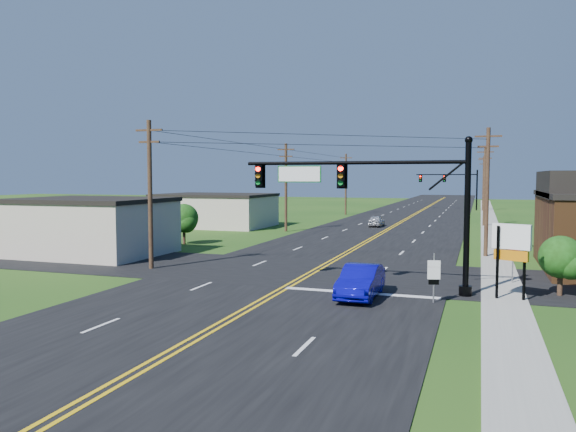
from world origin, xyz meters
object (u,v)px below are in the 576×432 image
at_px(signal_mast_main, 372,194).
at_px(signal_mast_far, 450,183).
at_px(stop_sign, 513,255).
at_px(route_sign, 434,274).
at_px(blue_car, 361,282).

xyz_separation_m(signal_mast_main, signal_mast_far, (0.10, 72.00, -0.20)).
height_order(signal_mast_main, stop_sign, signal_mast_main).
height_order(signal_mast_main, route_sign, signal_mast_main).
relative_size(signal_mast_main, signal_mast_far, 1.03).
bearing_deg(signal_mast_far, signal_mast_main, -90.08).
height_order(blue_car, route_sign, route_sign).
distance_m(signal_mast_main, route_sign, 5.09).
bearing_deg(signal_mast_far, blue_car, -90.18).
xyz_separation_m(blue_car, stop_sign, (6.84, 5.86, 0.79)).
bearing_deg(route_sign, blue_car, 164.45).
bearing_deg(stop_sign, signal_mast_far, 108.47).
xyz_separation_m(blue_car, route_sign, (3.29, -0.13, 0.56)).
bearing_deg(stop_sign, blue_car, -126.47).
bearing_deg(signal_mast_far, stop_sign, -84.45).
xyz_separation_m(signal_mast_main, route_sign, (3.16, -2.02, -3.45)).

